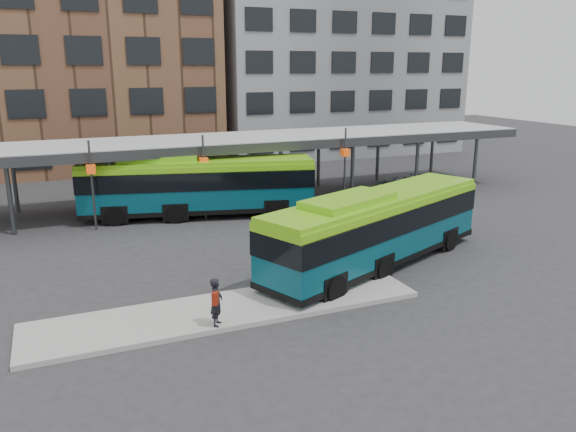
% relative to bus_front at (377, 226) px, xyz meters
% --- Properties ---
extents(ground, '(120.00, 120.00, 0.00)m').
position_rel_bus_front_xyz_m(ground, '(-1.86, 0.86, -1.79)').
color(ground, '#28282B').
rests_on(ground, ground).
extents(boarding_island, '(14.00, 3.00, 0.18)m').
position_rel_bus_front_xyz_m(boarding_island, '(-7.36, -2.14, -1.70)').
color(boarding_island, gray).
rests_on(boarding_island, ground).
extents(canopy, '(40.00, 6.53, 4.80)m').
position_rel_bus_front_xyz_m(canopy, '(-1.91, 13.73, 2.12)').
color(canopy, '#999B9E').
rests_on(canopy, ground).
extents(building_brick, '(26.00, 14.00, 22.00)m').
position_rel_bus_front_xyz_m(building_brick, '(-11.86, 32.86, 9.21)').
color(building_brick, brown).
rests_on(building_brick, ground).
extents(building_grey, '(24.00, 14.00, 20.00)m').
position_rel_bus_front_xyz_m(building_grey, '(14.14, 32.86, 8.21)').
color(building_grey, slate).
rests_on(building_grey, ground).
extents(bus_front, '(12.52, 7.25, 3.44)m').
position_rel_bus_front_xyz_m(bus_front, '(0.00, 0.00, 0.00)').
color(bus_front, '#073F4D').
rests_on(bus_front, ground).
extents(bus_rear, '(13.47, 5.79, 3.63)m').
position_rel_bus_front_xyz_m(bus_rear, '(-5.10, 11.29, 0.10)').
color(bus_rear, '#073F4D').
rests_on(bus_rear, ground).
extents(pedestrian, '(0.63, 0.71, 1.64)m').
position_rel_bus_front_xyz_m(pedestrian, '(-8.14, -3.35, -0.78)').
color(pedestrian, black).
rests_on(pedestrian, boarding_island).
extents(bike_rack, '(4.45, 1.49, 1.07)m').
position_rel_bus_front_xyz_m(bike_rack, '(10.55, 12.88, -1.33)').
color(bike_rack, slate).
rests_on(bike_rack, ground).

